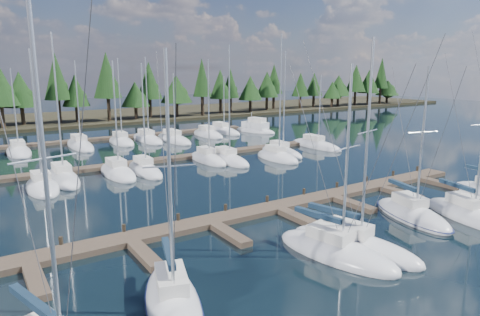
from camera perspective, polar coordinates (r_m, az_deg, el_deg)
ground at (r=44.56m, az=-4.81°, el=-2.69°), size 260.00×260.00×0.00m
far_shore at (r=100.76m, az=-21.19°, el=4.92°), size 220.00×30.00×0.60m
main_dock at (r=34.31m, az=5.27°, el=-6.85°), size 44.00×6.13×0.90m
back_docks at (r=62.11m, az=-13.37°, el=1.39°), size 50.00×21.80×0.40m
front_sailboat_1 at (r=21.64m, az=-8.92°, el=-18.60°), size 5.08×9.01×12.83m
front_sailboat_2 at (r=27.28m, az=12.62°, el=-12.03°), size 4.51×8.73×12.25m
front_sailboat_3 at (r=28.34m, az=14.88°, el=-11.19°), size 4.98×9.23×13.73m
front_sailboat_4 at (r=35.35m, az=21.94°, el=-7.00°), size 4.89×8.45×12.13m
front_sailboat_5 at (r=37.03m, az=28.21°, el=-6.71°), size 4.67×8.62×13.16m
back_sailboat_rows at (r=58.36m, az=-11.75°, el=0.86°), size 46.52×32.67×15.95m
motor_yacht_right at (r=76.39m, az=2.05°, el=3.85°), size 5.11×8.96×4.25m
tree_line at (r=89.92m, az=-22.69°, el=8.64°), size 186.01×11.95×14.30m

